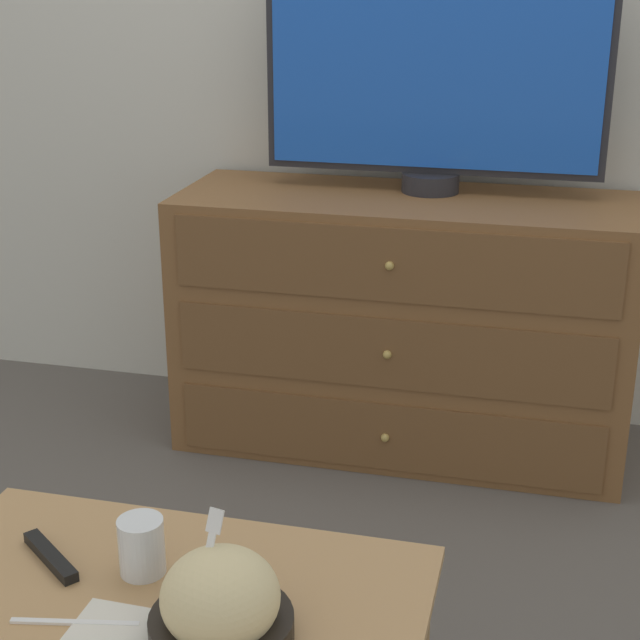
{
  "coord_description": "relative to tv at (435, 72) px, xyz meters",
  "views": [
    {
      "loc": [
        0.44,
        -2.93,
        1.39
      ],
      "look_at": [
        0.05,
        -1.35,
        0.78
      ],
      "focal_mm": 55.0,
      "sensor_mm": 36.0,
      "label": 1
    }
  ],
  "objects": [
    {
      "name": "takeout_bowl",
      "position": [
        -0.07,
        -1.63,
        -0.59
      ],
      "size": [
        0.21,
        0.21,
        0.19
      ],
      "color": "black",
      "rests_on": "coffee_table"
    },
    {
      "name": "knife",
      "position": [
        -0.3,
        -1.65,
        -0.64
      ],
      "size": [
        0.19,
        0.05,
        0.01
      ],
      "color": "white",
      "rests_on": "coffee_table"
    },
    {
      "name": "tv",
      "position": [
        0.0,
        0.0,
        0.0
      ],
      "size": [
        0.95,
        0.16,
        0.64
      ],
      "color": "#232328",
      "rests_on": "dresser"
    },
    {
      "name": "ground_plane",
      "position": [
        -0.09,
        0.18,
        -1.08
      ],
      "size": [
        12.0,
        12.0,
        0.0
      ],
      "primitive_type": "plane",
      "color": "#56514C"
    },
    {
      "name": "remote_control",
      "position": [
        -0.41,
        -1.51,
        -0.63
      ],
      "size": [
        0.14,
        0.12,
        0.02
      ],
      "color": "black",
      "rests_on": "coffee_table"
    },
    {
      "name": "drink_cup",
      "position": [
        -0.25,
        -1.5,
        -0.6
      ],
      "size": [
        0.08,
        0.08,
        0.1
      ],
      "color": "beige",
      "rests_on": "coffee_table"
    },
    {
      "name": "dresser",
      "position": [
        -0.06,
        -0.09,
        -0.71
      ],
      "size": [
        1.29,
        0.5,
        0.75
      ],
      "color": "brown",
      "rests_on": "ground_plane"
    }
  ]
}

